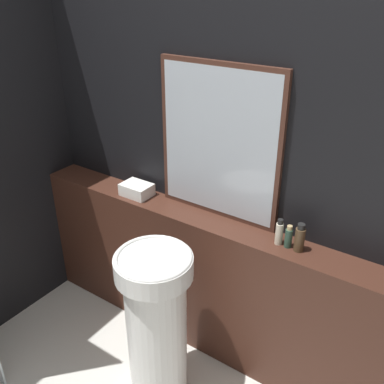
% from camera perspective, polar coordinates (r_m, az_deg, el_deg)
% --- Properties ---
extents(wall_back, '(8.00, 0.06, 2.50)m').
position_cam_1_polar(wall_back, '(2.42, 3.75, 4.32)').
color(wall_back, black).
rests_on(wall_back, ground_plane).
extents(vanity_counter, '(2.45, 0.22, 0.93)m').
position_cam_1_polar(vanity_counter, '(2.72, 1.70, -12.02)').
color(vanity_counter, '#422319').
rests_on(vanity_counter, ground_plane).
extents(pedestal_sink, '(0.41, 0.41, 0.93)m').
position_cam_1_polar(pedestal_sink, '(2.44, -4.77, -16.76)').
color(pedestal_sink, white).
rests_on(pedestal_sink, ground_plane).
extents(mirror, '(0.74, 0.03, 0.87)m').
position_cam_1_polar(mirror, '(2.33, 3.57, 6.48)').
color(mirror, '#47281E').
rests_on(mirror, vanity_counter).
extents(towel_stack, '(0.19, 0.14, 0.08)m').
position_cam_1_polar(towel_stack, '(2.71, -7.38, 0.32)').
color(towel_stack, white).
rests_on(towel_stack, vanity_counter).
extents(shampoo_bottle, '(0.04, 0.04, 0.15)m').
position_cam_1_polar(shampoo_bottle, '(2.25, 11.55, -5.32)').
color(shampoo_bottle, beige).
rests_on(shampoo_bottle, vanity_counter).
extents(conditioner_bottle, '(0.04, 0.04, 0.13)m').
position_cam_1_polar(conditioner_bottle, '(2.24, 12.75, -5.90)').
color(conditioner_bottle, '#2D4C3D').
rests_on(conditioner_bottle, vanity_counter).
extents(lotion_bottle, '(0.05, 0.05, 0.16)m').
position_cam_1_polar(lotion_bottle, '(2.22, 14.17, -6.03)').
color(lotion_bottle, '#4C3823').
rests_on(lotion_bottle, vanity_counter).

